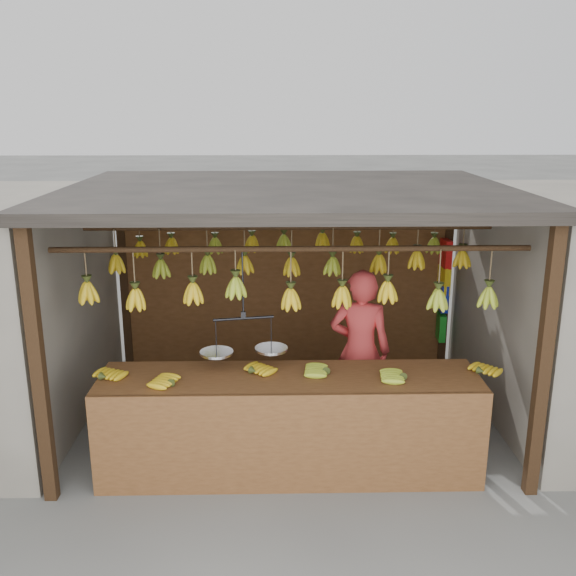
{
  "coord_description": "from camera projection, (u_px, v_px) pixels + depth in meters",
  "views": [
    {
      "loc": [
        -0.14,
        -6.21,
        3.12
      ],
      "look_at": [
        0.0,
        0.3,
        1.3
      ],
      "focal_mm": 40.0,
      "sensor_mm": 36.0,
      "label": 1
    }
  ],
  "objects": [
    {
      "name": "stall",
      "position": [
        288.0,
        225.0,
        6.61
      ],
      "size": [
        4.3,
        3.3,
        2.4
      ],
      "color": "black",
      "rests_on": "ground"
    },
    {
      "name": "counter",
      "position": [
        290.0,
        404.0,
        5.45
      ],
      "size": [
        3.51,
        0.75,
        0.96
      ],
      "color": "brown",
      "rests_on": "ground"
    },
    {
      "name": "balance_scale",
      "position": [
        244.0,
        346.0,
        5.54
      ],
      "size": [
        0.75,
        0.36,
        0.91
      ],
      "color": "black",
      "rests_on": "ground"
    },
    {
      "name": "bag_bundles",
      "position": [
        443.0,
        290.0,
        7.9
      ],
      "size": [
        0.08,
        0.26,
        1.28
      ],
      "color": "red",
      "rests_on": "ground"
    },
    {
      "name": "vendor",
      "position": [
        360.0,
        351.0,
        6.3
      ],
      "size": [
        0.67,
        0.5,
        1.65
      ],
      "primitive_type": "imported",
      "rotation": [
        0.0,
        0.0,
        2.95
      ],
      "color": "#BF3333",
      "rests_on": "ground"
    },
    {
      "name": "ground",
      "position": [
        289.0,
        413.0,
        6.82
      ],
      "size": [
        80.0,
        80.0,
        0.0
      ],
      "primitive_type": "plane",
      "color": "#5B5B57"
    },
    {
      "name": "hanging_bananas",
      "position": [
        288.0,
        265.0,
        6.38
      ],
      "size": [
        3.63,
        2.25,
        0.39
      ],
      "color": "gold",
      "rests_on": "ground"
    }
  ]
}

